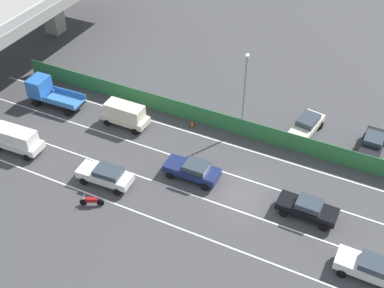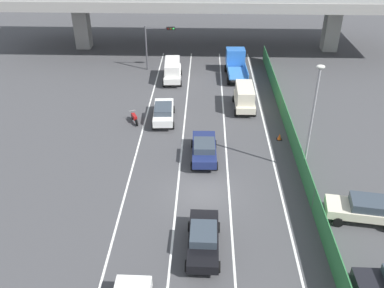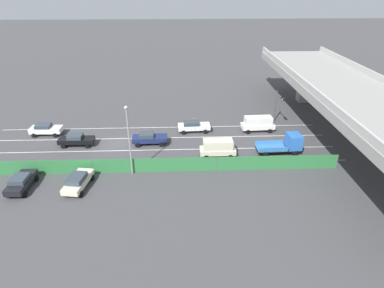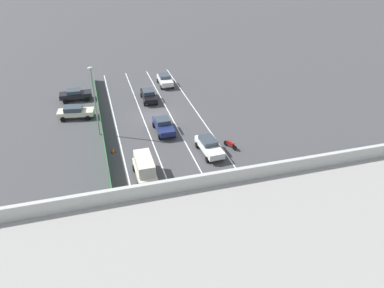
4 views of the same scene
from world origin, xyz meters
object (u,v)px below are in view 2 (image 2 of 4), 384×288
object	(u,v)px
motorcycle	(134,118)
street_lamp	(313,111)
traffic_light	(156,39)
traffic_cone	(279,137)
flatbed_truck_blue	(236,63)
parked_sedan_cream	(364,209)
car_hatchback_white	(163,112)
car_van_white	(172,70)
car_van_cream	(245,96)
car_sedan_navy	(204,149)
car_sedan_black	(203,239)

from	to	relation	value
motorcycle	street_lamp	distance (m)	16.11
traffic_light	traffic_cone	xyz separation A→B (m)	(11.83, -15.71, -3.39)
flatbed_truck_blue	motorcycle	world-z (taller)	flatbed_truck_blue
parked_sedan_cream	street_lamp	xyz separation A→B (m)	(-2.63, 5.39, 4.03)
car_hatchback_white	car_van_white	bearing A→B (deg)	89.23
car_van_cream	parked_sedan_cream	size ratio (longest dim) A/B	0.94
car_sedan_navy	car_van_white	size ratio (longest dim) A/B	0.97
traffic_light	traffic_cone	world-z (taller)	traffic_light
car_sedan_black	street_lamp	bearing A→B (deg)	48.43
car_sedan_navy	car_sedan_black	xyz separation A→B (m)	(0.03, -9.73, -0.03)
car_van_white	traffic_light	bearing A→B (deg)	121.28
car_van_cream	street_lamp	bearing A→B (deg)	-70.16
flatbed_truck_blue	motorcycle	bearing A→B (deg)	-129.21
car_sedan_black	motorcycle	bearing A→B (deg)	112.21
motorcycle	street_lamp	bearing A→B (deg)	-27.54
traffic_light	street_lamp	world-z (taller)	street_lamp
car_sedan_black	traffic_light	distance (m)	29.23
car_van_white	traffic_cone	bearing A→B (deg)	-51.64
car_hatchback_white	motorcycle	distance (m)	2.66
motorcycle	street_lamp	world-z (taller)	street_lamp
car_van_white	car_van_cream	xyz separation A→B (m)	(7.30, -6.70, 0.02)
street_lamp	traffic_cone	world-z (taller)	street_lamp
car_sedan_navy	car_hatchback_white	xyz separation A→B (m)	(-3.70, 6.14, 0.01)
flatbed_truck_blue	street_lamp	bearing A→B (deg)	-78.09
car_sedan_navy	traffic_light	world-z (taller)	traffic_light
car_van_cream	traffic_cone	bearing A→B (deg)	-66.08
motorcycle	traffic_light	distance (m)	13.46
street_lamp	flatbed_truck_blue	bearing A→B (deg)	101.91
car_sedan_black	traffic_cone	size ratio (longest dim) A/B	8.34
car_van_white	flatbed_truck_blue	xyz separation A→B (m)	(6.98, 2.10, 0.11)
car_sedan_navy	traffic_light	xyz separation A→B (m)	(-5.55, 18.83, 2.75)
car_van_white	flatbed_truck_blue	distance (m)	7.29
car_sedan_navy	car_sedan_black	bearing A→B (deg)	-89.80
car_sedan_black	parked_sedan_cream	size ratio (longest dim) A/B	0.98
car_van_cream	traffic_light	xyz separation A→B (m)	(-9.29, 9.96, 2.37)
motorcycle	traffic_light	world-z (taller)	traffic_light
traffic_light	street_lamp	distance (m)	24.06
traffic_light	street_lamp	xyz separation A→B (m)	(12.98, -20.21, 1.28)
parked_sedan_cream	street_lamp	world-z (taller)	street_lamp
car_sedan_black	parked_sedan_cream	xyz separation A→B (m)	(10.02, 2.95, 0.03)
parked_sedan_cream	traffic_cone	distance (m)	10.61
car_sedan_navy	car_sedan_black	distance (m)	9.73
flatbed_truck_blue	motorcycle	xyz separation A→B (m)	(-9.71, -11.90, -0.90)
parked_sedan_cream	traffic_cone	size ratio (longest dim) A/B	8.48
car_sedan_black	traffic_light	size ratio (longest dim) A/B	0.91
traffic_light	car_sedan_navy	bearing A→B (deg)	-73.58
street_lamp	traffic_light	bearing A→B (deg)	122.71
car_hatchback_white	traffic_light	distance (m)	13.12
flatbed_truck_blue	motorcycle	distance (m)	15.38
motorcycle	traffic_cone	size ratio (longest dim) A/B	3.26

